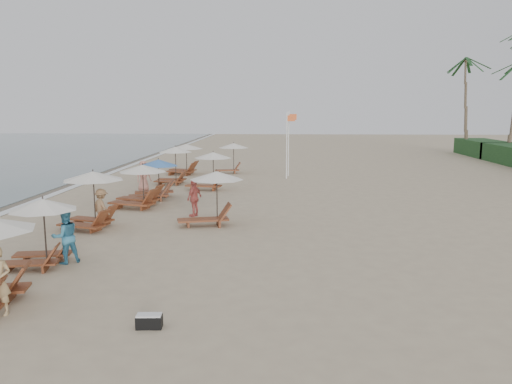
# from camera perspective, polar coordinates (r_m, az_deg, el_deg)

# --- Properties ---
(ground) EXTENTS (160.00, 160.00, 0.00)m
(ground) POSITION_cam_1_polar(r_m,az_deg,el_deg) (16.56, -2.89, -7.44)
(ground) COLOR tan
(ground) RESTS_ON ground
(wet_sand_band) EXTENTS (3.20, 140.00, 0.01)m
(wet_sand_band) POSITION_cam_1_polar(r_m,az_deg,el_deg) (29.78, -25.43, -0.78)
(wet_sand_band) COLOR #6B5E4C
(wet_sand_band) RESTS_ON ground
(foam_line) EXTENTS (0.50, 140.00, 0.02)m
(foam_line) POSITION_cam_1_polar(r_m,az_deg,el_deg) (29.19, -23.18, -0.80)
(foam_line) COLOR white
(foam_line) RESTS_ON ground
(lounger_station_1) EXTENTS (2.34, 2.03, 2.09)m
(lounger_station_1) POSITION_cam_1_polar(r_m,az_deg,el_deg) (16.86, -23.21, -4.10)
(lounger_station_1) COLOR brown
(lounger_station_1) RESTS_ON ground
(lounger_station_2) EXTENTS (2.66, 2.41, 2.32)m
(lounger_station_2) POSITION_cam_1_polar(r_m,az_deg,el_deg) (21.34, -18.21, -0.69)
(lounger_station_2) COLOR brown
(lounger_station_2) RESTS_ON ground
(lounger_station_3) EXTENTS (2.84, 2.63, 2.08)m
(lounger_station_3) POSITION_cam_1_polar(r_m,az_deg,el_deg) (25.45, -13.17, 0.54)
(lounger_station_3) COLOR brown
(lounger_station_3) RESTS_ON ground
(lounger_station_4) EXTENTS (2.65, 2.43, 2.12)m
(lounger_station_4) POSITION_cam_1_polar(r_m,az_deg,el_deg) (27.62, -11.41, 1.25)
(lounger_station_4) COLOR brown
(lounger_station_4) RESTS_ON ground
(lounger_station_5) EXTENTS (2.42, 2.14, 2.39)m
(lounger_station_5) POSITION_cam_1_polar(r_m,az_deg,el_deg) (32.83, -9.35, 3.00)
(lounger_station_5) COLOR brown
(lounger_station_5) RESTS_ON ground
(lounger_station_6) EXTENTS (2.78, 2.46, 2.22)m
(lounger_station_6) POSITION_cam_1_polar(r_m,az_deg,el_deg) (37.57, -8.16, 3.72)
(lounger_station_6) COLOR brown
(lounger_station_6) RESTS_ON ground
(inland_station_0) EXTENTS (2.82, 2.24, 2.22)m
(inland_station_0) POSITION_cam_1_polar(r_m,az_deg,el_deg) (20.95, -5.15, -0.20)
(inland_station_0) COLOR brown
(inland_station_0) RESTS_ON ground
(inland_station_1) EXTENTS (2.82, 2.24, 2.22)m
(inland_station_1) POSITION_cam_1_polar(r_m,az_deg,el_deg) (30.13, -5.34, 2.70)
(inland_station_1) COLOR brown
(inland_station_1) RESTS_ON ground
(inland_station_2) EXTENTS (2.59, 2.24, 2.22)m
(inland_station_2) POSITION_cam_1_polar(r_m,az_deg,el_deg) (37.91, -2.80, 4.31)
(inland_station_2) COLOR brown
(inland_station_2) RESTS_ON ground
(beachgoer_mid_a) EXTENTS (1.05, 1.03, 1.71)m
(beachgoer_mid_a) POSITION_cam_1_polar(r_m,az_deg,el_deg) (16.89, -20.62, -4.69)
(beachgoer_mid_a) COLOR teal
(beachgoer_mid_a) RESTS_ON ground
(beachgoer_mid_b) EXTENTS (1.12, 1.04, 1.52)m
(beachgoer_mid_b) POSITION_cam_1_polar(r_m,az_deg,el_deg) (21.92, -16.96, -1.62)
(beachgoer_mid_b) COLOR #9A744E
(beachgoer_mid_b) RESTS_ON ground
(beachgoer_far_a) EXTENTS (0.79, 1.05, 1.66)m
(beachgoer_far_a) POSITION_cam_1_polar(r_m,az_deg,el_deg) (22.83, -6.93, -0.67)
(beachgoer_far_a) COLOR #BC534B
(beachgoer_far_a) RESTS_ON ground
(beachgoer_far_b) EXTENTS (1.04, 0.99, 1.79)m
(beachgoer_far_b) POSITION_cam_1_polar(r_m,az_deg,el_deg) (30.24, -12.50, 1.76)
(beachgoer_far_b) COLOR tan
(beachgoer_far_b) RESTS_ON ground
(duffel_bag) EXTENTS (0.58, 0.32, 0.32)m
(duffel_bag) POSITION_cam_1_polar(r_m,az_deg,el_deg) (11.77, -11.90, -13.98)
(duffel_bag) COLOR black
(duffel_bag) RESTS_ON ground
(flag_pole_near) EXTENTS (0.60, 0.08, 4.52)m
(flag_pole_near) POSITION_cam_1_polar(r_m,az_deg,el_deg) (34.86, 3.52, 5.60)
(flag_pole_near) COLOR silver
(flag_pole_near) RESTS_ON ground
(flag_pole_far) EXTENTS (0.60, 0.08, 4.59)m
(flag_pole_far) POSITION_cam_1_polar(r_m,az_deg,el_deg) (36.30, 3.73, 5.81)
(flag_pole_far) COLOR silver
(flag_pole_far) RESTS_ON ground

